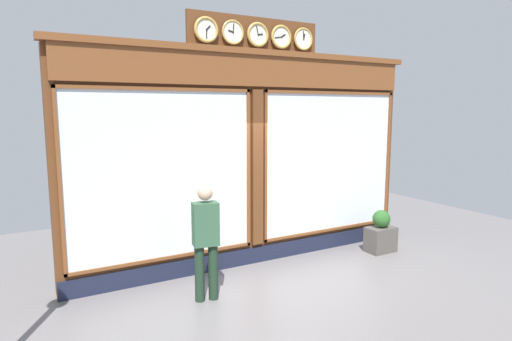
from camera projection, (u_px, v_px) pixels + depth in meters
name	position (u px, v px, depth m)	size (l,w,h in m)	color
ground_plane	(366.00, 331.00, 5.35)	(14.00, 14.00, 0.00)	slate
shop_facade	(253.00, 157.00, 7.61)	(6.69, 0.42, 4.27)	#5B3319
pedestrian	(206.00, 238.00, 6.09)	(0.39, 0.28, 1.69)	#1C2F21
planter_box	(381.00, 239.00, 8.29)	(0.56, 0.36, 0.48)	#4C4742
planter_shrub	(381.00, 219.00, 8.23)	(0.34, 0.34, 0.34)	#285623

